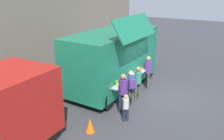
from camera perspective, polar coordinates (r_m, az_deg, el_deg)
The scene contains 10 objects.
ground_plane at distance 12.36m, azimuth 11.06°, elevation -6.03°, with size 60.00×60.00×0.00m, color #38383D.
curb_strip at distance 11.87m, azimuth -20.83°, elevation -7.71°, with size 28.00×1.60×0.15m, color #9E998E.
food_truck_main at distance 12.58m, azimuth 0.29°, elevation 2.78°, with size 5.85×3.19×3.92m.
traffic_cone_orange at distance 9.32m, azimuth -5.15°, elevation -12.69°, with size 0.36×0.36×0.55m, color orange.
trash_bin at distance 17.30m, azimuth -0.12°, elevation 3.31°, with size 0.60×0.60×0.93m, color #2B6237.
customer_front_ordering at distance 11.59m, azimuth 6.04°, elevation -2.30°, with size 0.33×0.33×1.62m.
customer_mid_with_backpack at distance 10.89m, azimuth 4.43°, elevation -3.44°, with size 0.53×0.49×1.65m.
customer_rear_waiting at distance 10.26m, azimuth 2.59°, elevation -4.63°, with size 0.36×0.36×1.76m.
customer_extra_browsing at distance 12.86m, azimuth 8.37°, elevation 0.15°, with size 0.35×0.35×1.74m.
child_near_queue at distance 9.76m, azimuth 3.23°, elevation -8.27°, with size 0.24×0.24×1.16m.
Camera 1 is at (-10.72, -3.31, 5.18)m, focal length 39.23 mm.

